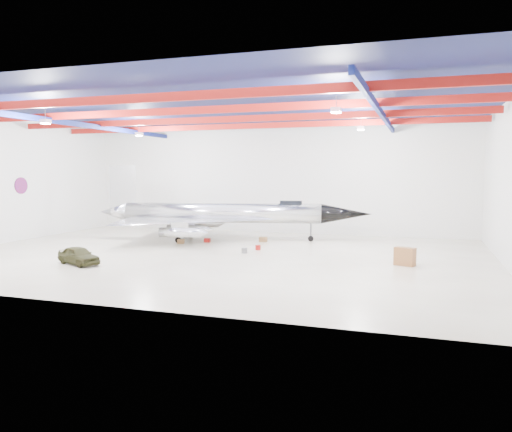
% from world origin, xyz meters
% --- Properties ---
extents(floor, '(40.00, 40.00, 0.00)m').
position_xyz_m(floor, '(0.00, 0.00, 0.00)').
color(floor, '#B7AA91').
rests_on(floor, ground).
extents(wall_back, '(40.00, 0.00, 40.00)m').
position_xyz_m(wall_back, '(0.00, 15.00, 5.50)').
color(wall_back, silver).
rests_on(wall_back, floor).
extents(wall_left, '(0.00, 30.00, 30.00)m').
position_xyz_m(wall_left, '(-20.00, 0.00, 5.50)').
color(wall_left, silver).
rests_on(wall_left, floor).
extents(wall_right, '(0.00, 30.00, 30.00)m').
position_xyz_m(wall_right, '(20.00, 0.00, 5.50)').
color(wall_right, silver).
rests_on(wall_right, floor).
extents(ceiling, '(40.00, 40.00, 0.00)m').
position_xyz_m(ceiling, '(0.00, 0.00, 11.00)').
color(ceiling, '#0A0F38').
rests_on(ceiling, wall_back).
extents(ceiling_structure, '(39.50, 29.50, 1.08)m').
position_xyz_m(ceiling_structure, '(0.00, 0.00, 10.32)').
color(ceiling_structure, maroon).
rests_on(ceiling_structure, ceiling).
extents(wall_roundel, '(0.10, 1.50, 1.50)m').
position_xyz_m(wall_roundel, '(-19.94, 2.00, 5.00)').
color(wall_roundel, '#B21414').
rests_on(wall_roundel, wall_left).
extents(jet_aircraft, '(24.89, 17.00, 6.85)m').
position_xyz_m(jet_aircraft, '(-2.61, 7.77, 2.25)').
color(jet_aircraft, silver).
rests_on(jet_aircraft, floor).
extents(jeep, '(3.85, 2.68, 1.22)m').
position_xyz_m(jeep, '(-7.17, -6.57, 0.61)').
color(jeep, '#333319').
rests_on(jeep, floor).
extents(desk, '(1.48, 1.11, 1.22)m').
position_xyz_m(desk, '(13.74, -0.08, 0.61)').
color(desk, brown).
rests_on(desk, floor).
extents(crate_ply, '(0.62, 0.54, 0.38)m').
position_xyz_m(crate_ply, '(-5.13, 4.48, 0.19)').
color(crate_ply, olive).
rests_on(crate_ply, floor).
extents(toolbox_red, '(0.55, 0.46, 0.36)m').
position_xyz_m(toolbox_red, '(-3.33, 6.05, 0.18)').
color(toolbox_red, maroon).
rests_on(toolbox_red, floor).
extents(engine_drum, '(0.54, 0.54, 0.40)m').
position_xyz_m(engine_drum, '(1.86, 1.40, 0.20)').
color(engine_drum, '#59595B').
rests_on(engine_drum, floor).
extents(parts_bin, '(0.67, 0.57, 0.43)m').
position_xyz_m(parts_bin, '(1.34, 7.84, 0.22)').
color(parts_bin, olive).
rests_on(parts_bin, floor).
extents(crate_small, '(0.48, 0.43, 0.27)m').
position_xyz_m(crate_small, '(-6.42, 7.93, 0.14)').
color(crate_small, '#59595B').
rests_on(crate_small, floor).
extents(tool_chest, '(0.52, 0.52, 0.39)m').
position_xyz_m(tool_chest, '(2.37, 3.20, 0.20)').
color(tool_chest, maroon).
rests_on(tool_chest, floor).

